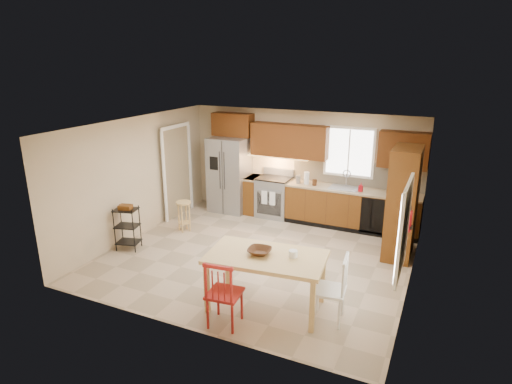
{
  "coord_description": "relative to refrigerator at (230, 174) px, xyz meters",
  "views": [
    {
      "loc": [
        3.09,
        -6.76,
        3.62
      ],
      "look_at": [
        -0.2,
        0.4,
        1.15
      ],
      "focal_mm": 30.0,
      "sensor_mm": 36.0,
      "label": 1
    }
  ],
  "objects": [
    {
      "name": "upper_left_block",
      "position": [
        1.45,
        0.2,
        0.92
      ],
      "size": [
        1.8,
        0.35,
        0.75
      ],
      "primitive_type": "cube",
      "color": "#54270E",
      "rests_on": "wall_back"
    },
    {
      "name": "doorway",
      "position": [
        -0.97,
        -0.82,
        0.14
      ],
      "size": [
        0.04,
        0.95,
        2.1
      ],
      "primitive_type": "cube",
      "color": "#8C7A59",
      "rests_on": "wall_left"
    },
    {
      "name": "dishwasher",
      "position": [
        3.55,
        -0.22,
        -0.46
      ],
      "size": [
        0.6,
        0.02,
        0.78
      ],
      "primitive_type": "cube",
      "color": "black",
      "rests_on": "floor"
    },
    {
      "name": "wall_front",
      "position": [
        1.7,
        -4.62,
        0.34
      ],
      "size": [
        5.5,
        0.02,
        2.5
      ],
      "primitive_type": "cube",
      "color": "#CCB793",
      "rests_on": "ground"
    },
    {
      "name": "base_cabinet_run",
      "position": [
        2.99,
        0.08,
        -0.46
      ],
      "size": [
        2.92,
        0.6,
        0.9
      ],
      "primitive_type": "cube",
      "color": "brown",
      "rests_on": "floor"
    },
    {
      "name": "undercab_glow",
      "position": [
        1.15,
        0.17,
        0.52
      ],
      "size": [
        1.6,
        0.3,
        0.01
      ],
      "primitive_type": "cube",
      "color": "#FFBF66",
      "rests_on": "wall_back"
    },
    {
      "name": "soap_bottle",
      "position": [
        3.18,
        -0.02,
        0.09
      ],
      "size": [
        0.09,
        0.09,
        0.19
      ],
      "primitive_type": "imported",
      "color": "#AA0B15",
      "rests_on": "base_cabinet_run"
    },
    {
      "name": "wall_back",
      "position": [
        1.7,
        0.38,
        0.34
      ],
      "size": [
        5.5,
        0.02,
        2.5
      ],
      "primitive_type": "cube",
      "color": "#CCB793",
      "rests_on": "ground"
    },
    {
      "name": "window_right",
      "position": [
        4.38,
        -3.27,
        0.54
      ],
      "size": [
        0.04,
        1.02,
        1.32
      ],
      "primitive_type": "cube",
      "color": "white",
      "rests_on": "wall_right"
    },
    {
      "name": "paper_towel",
      "position": [
        1.95,
        0.03,
        0.13
      ],
      "size": [
        0.12,
        0.12,
        0.28
      ],
      "primitive_type": "cylinder",
      "color": "white",
      "rests_on": "base_cabinet_run"
    },
    {
      "name": "canister_steel",
      "position": [
        1.75,
        0.03,
        0.08
      ],
      "size": [
        0.11,
        0.11,
        0.18
      ],
      "primitive_type": "cylinder",
      "color": "gray",
      "rests_on": "base_cabinet_run"
    },
    {
      "name": "wall_left",
      "position": [
        -1.05,
        -2.12,
        0.34
      ],
      "size": [
        0.02,
        5.0,
        2.5
      ],
      "primitive_type": "cube",
      "color": "#CCB793",
      "rests_on": "ground"
    },
    {
      "name": "pantry",
      "position": [
        4.13,
        -0.93,
        0.14
      ],
      "size": [
        0.5,
        0.95,
        2.1
      ],
      "primitive_type": "cube",
      "color": "brown",
      "rests_on": "floor"
    },
    {
      "name": "chair_red",
      "position": [
        2.19,
        -4.29,
        -0.4
      ],
      "size": [
        0.52,
        0.52,
        1.02
      ],
      "primitive_type": null,
      "rotation": [
        0.0,
        0.0,
        0.11
      ],
      "color": "#A81E19",
      "rests_on": "floor"
    },
    {
      "name": "bar_stool",
      "position": [
        -0.27,
        -1.63,
        -0.58
      ],
      "size": [
        0.43,
        0.43,
        0.67
      ],
      "primitive_type": null,
      "rotation": [
        0.0,
        0.0,
        0.43
      ],
      "color": "#D9B36C",
      "rests_on": "floor"
    },
    {
      "name": "dining_table",
      "position": [
        2.54,
        -3.64,
        -0.49
      ],
      "size": [
        1.82,
        1.15,
        0.84
      ],
      "primitive_type": null,
      "rotation": [
        0.0,
        0.0,
        0.11
      ],
      "color": "#D9B36C",
      "rests_on": "floor"
    },
    {
      "name": "upper_right_block",
      "position": [
        3.95,
        0.2,
        0.92
      ],
      "size": [
        1.0,
        0.35,
        0.75
      ],
      "primitive_type": "cube",
      "color": "#54270E",
      "rests_on": "wall_back"
    },
    {
      "name": "floor",
      "position": [
        1.7,
        -2.12,
        -0.91
      ],
      "size": [
        5.5,
        5.5,
        0.0
      ],
      "primitive_type": "plane",
      "color": "tan",
      "rests_on": "ground"
    },
    {
      "name": "sink",
      "position": [
        2.8,
        0.08,
        -0.05
      ],
      "size": [
        0.62,
        0.46,
        0.16
      ],
      "primitive_type": "cube",
      "color": "gray",
      "rests_on": "base_cabinet_run"
    },
    {
      "name": "fire_extinguisher",
      "position": [
        4.33,
        -1.98,
        0.19
      ],
      "size": [
        0.12,
        0.12,
        0.36
      ],
      "primitive_type": "cylinder",
      "color": "#AA0B15",
      "rests_on": "wall_right"
    },
    {
      "name": "upper_over_fridge",
      "position": [
        0.0,
        0.2,
        1.19
      ],
      "size": [
        1.0,
        0.35,
        0.55
      ],
      "primitive_type": "cube",
      "color": "#54270E",
      "rests_on": "wall_back"
    },
    {
      "name": "table_bowl",
      "position": [
        2.44,
        -3.64,
        -0.06
      ],
      "size": [
        0.39,
        0.39,
        0.09
      ],
      "primitive_type": "imported",
      "rotation": [
        0.0,
        0.0,
        0.11
      ],
      "color": "#442612",
      "rests_on": "dining_table"
    },
    {
      "name": "canister_wood",
      "position": [
        2.15,
        -0.0,
        0.06
      ],
      "size": [
        0.1,
        0.1,
        0.14
      ],
      "primitive_type": "cylinder",
      "color": "#442612",
      "rests_on": "base_cabinet_run"
    },
    {
      "name": "chair_white",
      "position": [
        3.49,
        -3.59,
        -0.4
      ],
      "size": [
        0.52,
        0.52,
        1.02
      ],
      "primitive_type": null,
      "rotation": [
        0.0,
        0.0,
        1.68
      ],
      "color": "white",
      "rests_on": "floor"
    },
    {
      "name": "utility_cart",
      "position": [
        -0.76,
        -2.87,
        -0.48
      ],
      "size": [
        0.51,
        0.44,
        0.87
      ],
      "primitive_type": null,
      "rotation": [
        0.0,
        0.0,
        0.26
      ],
      "color": "black",
      "rests_on": "floor"
    },
    {
      "name": "table_jar",
      "position": [
        2.92,
        -3.53,
        -0.02
      ],
      "size": [
        0.15,
        0.15,
        0.16
      ],
      "primitive_type": "cylinder",
      "rotation": [
        0.0,
        0.0,
        0.11
      ],
      "color": "white",
      "rests_on": "dining_table"
    },
    {
      "name": "backsplash",
      "position": [
        2.99,
        0.36,
        0.27
      ],
      "size": [
        2.92,
        0.03,
        0.55
      ],
      "primitive_type": "cube",
      "color": "#C5B594",
      "rests_on": "wall_back"
    },
    {
      "name": "base_cabinet_narrow",
      "position": [
        0.6,
        0.08,
        -0.46
      ],
      "size": [
        0.3,
        0.6,
        0.9
      ],
      "primitive_type": "cube",
      "color": "brown",
      "rests_on": "floor"
    },
    {
      "name": "range_stove",
      "position": [
        1.15,
        0.06,
        -0.45
      ],
      "size": [
        0.76,
        0.63,
        0.92
      ],
      "primitive_type": "cube",
      "color": "gray",
      "rests_on": "floor"
    },
    {
      "name": "refrigerator",
      "position": [
        0.0,
        0.0,
        0.0
      ],
      "size": [
        0.92,
        0.75,
        1.82
      ],
      "primitive_type": "cube",
      "color": "gray",
      "rests_on": "floor"
    },
    {
      "name": "wall_right",
      "position": [
        4.45,
        -2.12,
        0.34
      ],
      "size": [
        0.02,
        5.0,
        2.5
      ],
      "primitive_type": "cube",
      "color": "#CCB793",
      "rests_on": "ground"
    },
    {
      "name": "ceiling",
      "position": [
        1.7,
        -2.12,
        1.59
      ],
      "size": [
        5.5,
        5.0,
        0.02
      ],
      "primitive_type": "cube",
      "color": "silver",
      "rests_on": "ground"
    },
    {
      "name": "window_back",
      "position": [
        2.8,
        0.35,
        0.74
      ],
      "size": [
        1.12,
        0.04,
        1.12
      ],
      "primitive_type": "cube",
      "color": "white",
      "rests_on": "wall_back"
    }
  ]
}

